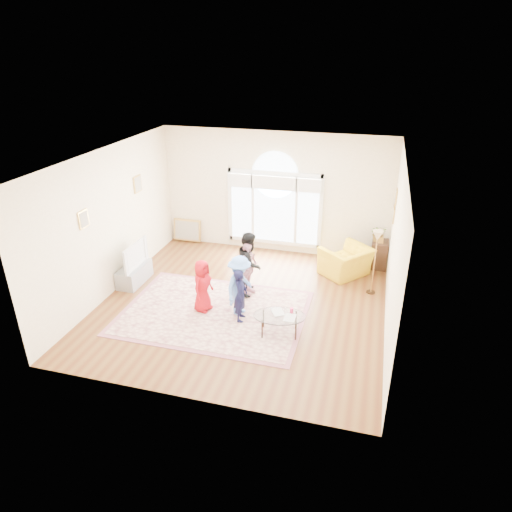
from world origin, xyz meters
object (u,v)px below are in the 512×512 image
(tv_console, at_px, (134,274))
(coffee_table, at_px, (280,316))
(television, at_px, (132,255))
(area_rug, at_px, (214,312))
(armchair, at_px, (346,261))

(tv_console, relative_size, coffee_table, 0.90)
(television, bearing_deg, area_rug, -19.35)
(coffee_table, bearing_deg, armchair, 60.23)
(television, bearing_deg, coffee_table, -17.37)
(coffee_table, bearing_deg, area_rug, 155.18)
(tv_console, relative_size, television, 0.98)
(area_rug, bearing_deg, armchair, 45.08)
(area_rug, height_order, armchair, armchair)
(coffee_table, bearing_deg, tv_console, 152.13)
(television, distance_m, armchair, 5.07)
(television, bearing_deg, armchair, 19.74)
(area_rug, bearing_deg, tv_console, 160.72)
(area_rug, distance_m, coffee_table, 1.59)
(area_rug, relative_size, armchair, 3.33)
(tv_console, distance_m, coffee_table, 3.95)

